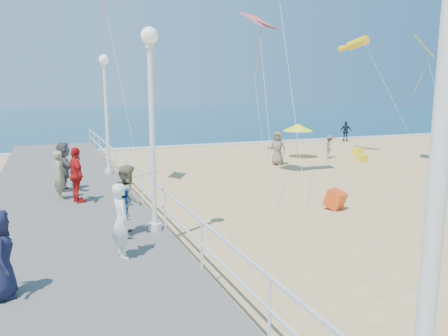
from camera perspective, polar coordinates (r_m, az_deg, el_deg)
name	(u,v)px	position (r m, az deg, el deg)	size (l,w,h in m)	color
ground	(320,222)	(14.35, 12.45, -6.93)	(160.00, 160.00, 0.00)	#D9B372
ocean	(96,116)	(76.76, -16.40, 6.50)	(160.00, 90.00, 0.05)	#0D354F
surf_line	(161,147)	(32.97, -8.19, 2.74)	(160.00, 1.20, 0.04)	white
boardwalk	(72,248)	(11.91, -19.25, -9.79)	(5.00, 44.00, 0.40)	slate
railing	(165,199)	(11.95, -7.73, -3.99)	(0.05, 42.00, 0.55)	white
lamp_post_near	(440,156)	(3.44, 26.36, 1.38)	(0.44, 0.44, 5.32)	white
lamp_post_mid	(151,109)	(11.54, -9.46, 7.58)	(0.44, 0.44, 5.32)	white
lamp_post_far	(106,102)	(20.41, -15.18, 8.35)	(0.44, 0.44, 5.32)	white
woman_holding_toddler	(121,221)	(10.10, -13.24, -6.72)	(0.63, 0.41, 1.72)	white
toddler_held	(126,204)	(10.18, -12.62, -4.55)	(0.35, 0.27, 0.71)	#2D61AA
spectator_1	(128,200)	(11.67, -12.40, -4.08)	(0.90, 0.70, 1.86)	#847F5B
spectator_3	(77,175)	(15.47, -18.71, -0.89)	(1.11, 0.46, 1.89)	red
spectator_5	(64,166)	(17.57, -20.21, 0.21)	(1.71, 0.55, 1.85)	#4F4F53
spectator_6	(60,175)	(16.18, -20.61, -0.87)	(0.62, 0.41, 1.70)	#959367
beach_walker_a	(330,147)	(27.94, 13.62, 2.74)	(0.95, 0.55, 1.48)	#5B5B60
beach_walker_b	(346,131)	(37.91, 15.62, 4.64)	(0.98, 0.41, 1.68)	#162232
beach_walker_c	(278,148)	(24.84, 7.02, 2.56)	(0.92, 0.60, 1.89)	#7F6E58
box_kite	(335,201)	(15.91, 14.32, -4.22)	(0.55, 0.55, 0.60)	red
beach_umbrella	(298,127)	(27.59, 9.62, 5.24)	(1.90, 1.90, 2.14)	white
beach_chair_left	(362,158)	(27.17, 17.55, 1.21)	(0.55, 0.55, 0.40)	yellow
beach_chair_right	(358,152)	(30.13, 17.05, 2.06)	(0.55, 0.55, 0.40)	yellow
kite_windsock	(358,43)	(30.11, 17.08, 15.33)	(0.56, 0.56, 2.34)	yellow
kite_diamond_pink	(259,21)	(20.83, 4.54, 18.59)	(1.45, 1.45, 0.02)	#EB5756
kite_diamond_multi	(424,47)	(27.35, 24.69, 14.20)	(1.66, 1.66, 0.02)	#18A5D4
kite_diamond_green	(253,63)	(29.64, 3.80, 13.47)	(1.30, 1.30, 0.02)	green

